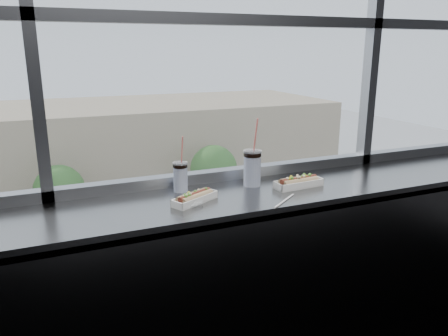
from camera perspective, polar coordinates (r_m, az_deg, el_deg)
name	(u,v)px	position (r m, az deg, el deg)	size (l,w,h in m)	color
wall_back_lower	(228,262)	(2.81, 0.51, -12.19)	(6.00, 6.00, 0.00)	black
counter	(248,197)	(2.37, 3.18, -3.84)	(6.00, 0.55, 0.06)	gray
counter_fascia	(268,306)	(2.40, 5.79, -17.53)	(6.00, 0.04, 1.04)	gray
hotdog_tray_left	(195,197)	(2.20, -3.83, -3.86)	(0.27, 0.19, 0.06)	white
hotdog_tray_right	(299,182)	(2.47, 9.71, -1.84)	(0.29, 0.11, 0.07)	white
soda_cup_left	(180,175)	(2.36, -5.71, -0.96)	(0.08, 0.08, 0.31)	white
soda_cup_right	(252,166)	(2.45, 3.71, 0.24)	(0.11, 0.11, 0.39)	white
loose_straw	(284,201)	(2.23, 7.85, -4.29)	(0.01, 0.01, 0.24)	white
wrapper	(193,203)	(2.16, -4.03, -4.63)	(0.10, 0.07, 0.02)	silver
plaza_ground	(58,179)	(47.56, -20.84, -1.35)	(120.00, 120.00, 0.00)	#A9A9A9
street_asphalt	(80,294)	(25.73, -18.24, -15.38)	(80.00, 10.00, 0.06)	black
far_sidewalk	(69,237)	(32.91, -19.53, -8.53)	(80.00, 6.00, 0.04)	#A9A9A9
far_building	(57,152)	(41.26, -21.00, 1.94)	(50.00, 14.00, 8.00)	tan
car_near_d	(242,282)	(23.40, 2.41, -14.61)	(6.63, 2.76, 2.21)	white
car_near_c	(56,324)	(21.74, -21.13, -18.53)	(6.22, 2.59, 2.07)	maroon
car_far_b	(130,235)	(29.11, -12.13, -8.61)	(6.81, 2.84, 2.27)	#9B3F13
car_far_c	(264,217)	(32.18, 5.26, -6.33)	(5.59, 2.33, 1.86)	beige
car_near_e	(322,263)	(25.63, 12.62, -12.04)	(6.94, 2.89, 2.31)	#4B53B3
pedestrian_d	(192,205)	(33.75, -4.14, -4.90)	(1.02, 0.76, 2.29)	#66605B
pedestrian_b	(38,228)	(32.11, -23.15, -7.23)	(1.03, 0.77, 2.31)	#66605B
pedestrian_c	(146,212)	(33.05, -10.21, -5.69)	(0.96, 0.72, 2.16)	#66605B
tree_center	(59,190)	(31.68, -20.70, -2.67)	(3.39, 3.39, 5.29)	#47382B
tree_right	(214,169)	(33.77, -1.35, -0.07)	(3.65, 3.65, 5.70)	#47382B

